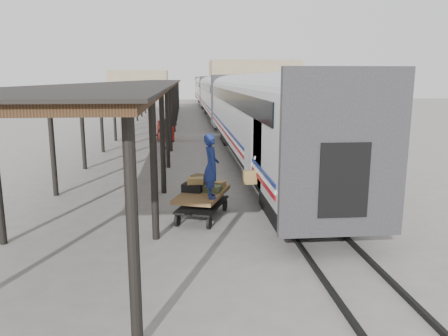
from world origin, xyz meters
TOP-DOWN VIEW (x-y plane):
  - ground at (0.00, 0.00)m, footprint 160.00×160.00m
  - train at (3.19, 33.79)m, footprint 3.45×76.01m
  - canopy at (-3.40, 24.00)m, footprint 4.90×64.30m
  - rails at (3.20, 34.00)m, footprint 1.54×150.00m
  - building_far at (14.00, 78.00)m, footprint 18.00×10.00m
  - building_left at (-10.00, 82.00)m, footprint 12.00×8.00m
  - baggage_cart at (0.02, -0.27)m, footprint 1.98×2.68m
  - suitcase_stack at (0.03, 0.06)m, footprint 1.50×1.17m
  - luggage_tug at (-1.88, 17.61)m, footprint 1.28×1.75m
  - porter at (0.27, -0.92)m, footprint 0.51×0.74m
  - pedestrian at (-1.73, 13.77)m, footprint 1.22×0.89m

SIDE VIEW (x-z plane):
  - ground at x=0.00m, z-range 0.00..0.00m
  - rails at x=3.20m, z-range 0.00..0.12m
  - luggage_tug at x=-1.88m, z-range -0.06..1.34m
  - baggage_cart at x=0.02m, z-range 0.22..1.08m
  - pedestrian at x=-1.73m, z-range 0.00..1.92m
  - suitcase_stack at x=0.03m, z-range 0.81..1.26m
  - porter at x=0.27m, z-range 0.86..2.80m
  - train at x=3.19m, z-range 0.69..4.70m
  - building_left at x=-10.00m, z-range 0.00..6.00m
  - building_far at x=14.00m, z-range 0.00..8.00m
  - canopy at x=-3.40m, z-range 1.93..6.08m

